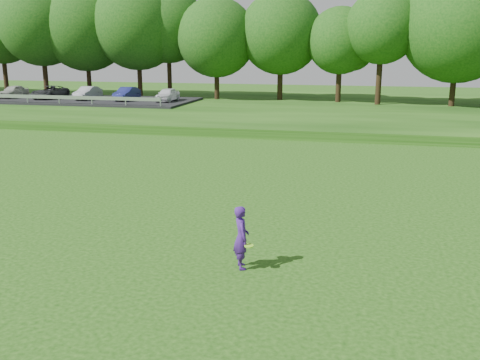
# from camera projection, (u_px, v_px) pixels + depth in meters

# --- Properties ---
(ground) EXTENTS (140.00, 140.00, 0.00)m
(ground) POSITION_uv_depth(u_px,v_px,m) (213.00, 255.00, 14.54)
(ground) COLOR #143C0B
(ground) RESTS_ON ground
(berm) EXTENTS (130.00, 30.00, 0.60)m
(berm) POSITION_uv_depth(u_px,v_px,m) (323.00, 109.00, 46.56)
(berm) COLOR #143C0B
(berm) RESTS_ON ground
(walking_path) EXTENTS (130.00, 1.60, 0.04)m
(walking_path) POSITION_uv_depth(u_px,v_px,m) (303.00, 138.00, 33.41)
(walking_path) COLOR gray
(walking_path) RESTS_ON ground
(treeline) EXTENTS (104.00, 7.00, 15.00)m
(treeline) POSITION_uv_depth(u_px,v_px,m) (330.00, 18.00, 48.46)
(treeline) COLOR #10400E
(treeline) RESTS_ON berm
(parking_lot) EXTENTS (24.00, 9.00, 1.38)m
(parking_lot) POSITION_uv_depth(u_px,v_px,m) (64.00, 96.00, 50.82)
(parking_lot) COLOR black
(parking_lot) RESTS_ON berm
(woman) EXTENTS (0.66, 0.71, 1.64)m
(woman) POSITION_uv_depth(u_px,v_px,m) (241.00, 237.00, 13.53)
(woman) COLOR #421B7C
(woman) RESTS_ON ground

